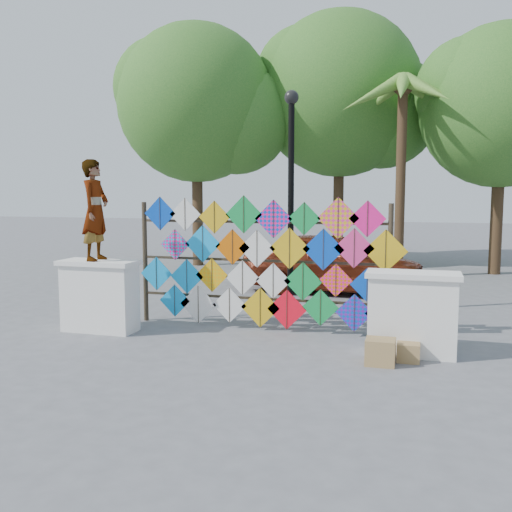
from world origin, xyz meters
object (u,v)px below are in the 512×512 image
vendor_woman (95,210)px  sedan (333,262)px  kite_rack (265,263)px  lamppost (291,182)px

vendor_woman → sedan: vendor_woman is taller
vendor_woman → sedan: (3.46, 5.12, -1.41)m
kite_rack → lamppost: size_ratio=1.11×
vendor_woman → sedan: bearing=-37.1°
kite_rack → lamppost: bearing=81.9°
lamppost → kite_rack: bearing=-98.1°
vendor_woman → sedan: 6.34m
kite_rack → sedan: 4.27m
kite_rack → sedan: kite_rack is taller
sedan → lamppost: lamppost is taller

